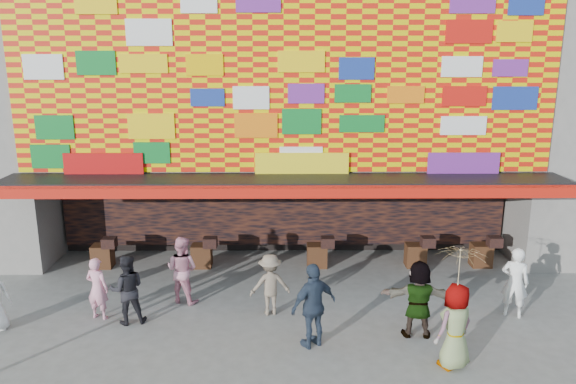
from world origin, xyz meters
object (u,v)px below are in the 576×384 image
ped_b (97,288)px  ped_h (515,282)px  ped_i (182,270)px  ped_c (127,289)px  parasol (460,269)px  ped_d (270,284)px  ped_e (314,305)px  ped_g (455,326)px  ped_f (418,299)px

ped_b → ped_h: ped_h is taller
ped_h → ped_i: bearing=18.0°
ped_c → ped_i: (1.11, 1.17, 0.02)m
ped_h → parasol: bearing=70.9°
parasol → ped_h: bearing=46.8°
ped_d → ped_e: ped_e is taller
ped_d → ped_e: bearing=111.0°
ped_h → ped_i: size_ratio=1.00×
ped_h → ped_b: bearing=24.4°
ped_b → ped_g: (8.06, -2.24, 0.13)m
ped_b → ped_g: ped_g is taller
ped_e → ped_g: ped_e is taller
ped_b → ped_i: (1.90, 0.93, 0.10)m
ped_f → ped_g: bearing=113.6°
ped_c → ped_d: (3.41, 0.45, -0.08)m
ped_g → ped_b: bearing=-45.4°
ped_f → ped_h: 2.78m
ped_c → ped_h: (9.41, 0.29, 0.03)m
ped_f → parasol: (0.45, -1.30, 1.25)m
ped_b → ped_f: ped_f is taller
ped_d → ped_i: (-2.30, 0.72, 0.11)m
ped_f → ped_g: 1.38m
ped_f → ped_i: size_ratio=1.03×
ped_b → parasol: 8.48m
ped_h → ped_e: bearing=39.9°
ped_h → ped_g: bearing=70.9°
ped_g → parasol: bearing=-43.9°
ped_e → ped_h: ped_e is taller
ped_f → ped_c: bearing=-1.5°
ped_b → ped_i: ped_i is taller
ped_e → ped_i: (-3.29, 2.30, -0.08)m
ped_f → ped_h: bearing=-154.9°
ped_e → parasol: size_ratio=1.04×
ped_d → ped_f: ped_f is taller
ped_b → ped_h: bearing=-163.9°
ped_b → parasol: (8.06, -2.24, 1.38)m
ped_g → ped_d: bearing=-62.3°
ped_g → ped_h: (2.15, 2.28, -0.03)m
ped_d → ped_h: size_ratio=0.88×
ped_c → parasol: parasol is taller
ped_h → parasol: parasol is taller
ped_e → ped_h: bearing=163.7°
ped_g → ped_h: 3.14m
ped_h → ped_f: bearing=44.8°
ped_d → ped_g: size_ratio=0.85×
ped_e → ped_i: size_ratio=1.10×
ped_f → ped_i: (-5.70, 1.87, -0.02)m
ped_e → ped_g: 2.99m
ped_e → ped_f: (2.41, 0.44, -0.06)m
ped_b → ped_i: size_ratio=0.88×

